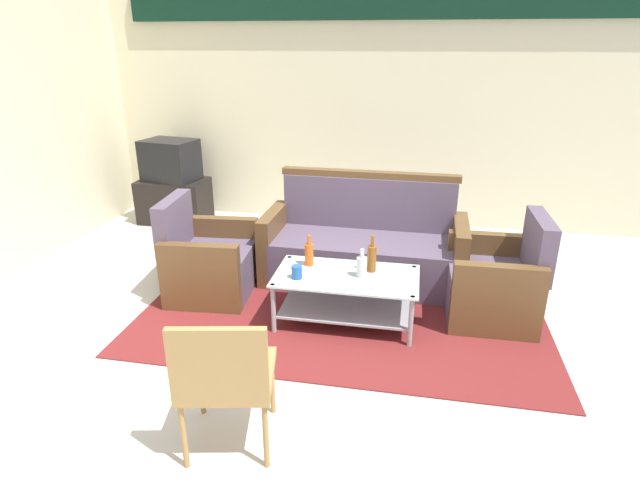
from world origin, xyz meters
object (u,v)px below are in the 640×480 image
object	(u,v)px
tv_stand	(175,201)
television	(170,160)
armchair_right	(495,284)
bottle_brown	(372,258)
coffee_table	(346,291)
wicker_chair	(225,374)
armchair_left	(208,263)
couch	(364,248)
cup	(297,272)
bottle_clear	(362,266)
bottle_orange	(309,254)

from	to	relation	value
tv_stand	television	xyz separation A→B (m)	(0.00, 0.00, 0.50)
tv_stand	armchair_right	bearing A→B (deg)	-25.70
bottle_brown	coffee_table	bearing A→B (deg)	-148.77
coffee_table	wicker_chair	size ratio (longest dim) A/B	1.31
armchair_left	couch	bearing A→B (deg)	107.23
coffee_table	cup	size ratio (longest dim) A/B	11.00
couch	bottle_clear	distance (m)	0.83
coffee_table	tv_stand	bearing A→B (deg)	139.79
cup	television	bearing A→B (deg)	133.48
television	couch	bearing A→B (deg)	163.79
armchair_right	television	size ratio (longest dim) A/B	1.27
bottle_orange	television	distance (m)	2.83
bottle_orange	television	size ratio (longest dim) A/B	0.38
bottle_brown	bottle_orange	distance (m)	0.50
couch	cup	size ratio (longest dim) A/B	18.14
cup	television	size ratio (longest dim) A/B	0.15
couch	bottle_clear	world-z (taller)	couch
armchair_left	cup	distance (m)	0.99
couch	tv_stand	distance (m)	2.74
bottle_clear	wicker_chair	distance (m)	1.56
couch	bottle_brown	size ratio (longest dim) A/B	6.14
couch	armchair_left	distance (m)	1.40
television	cup	bearing A→B (deg)	143.95
armchair_left	coffee_table	bearing A→B (deg)	72.68
bottle_orange	television	xyz separation A→B (m)	(-2.08, 1.90, 0.25)
bottle_orange	coffee_table	bearing A→B (deg)	-22.93
armchair_right	television	distance (m)	3.97
armchair_left	armchair_right	distance (m)	2.40
tv_stand	wicker_chair	xyz separation A→B (m)	(1.98, -3.49, 0.23)
armchair_right	television	xyz separation A→B (m)	(-3.55, 1.71, 0.47)
armchair_left	bottle_orange	distance (m)	0.97
bottle_clear	bottle_orange	world-z (taller)	bottle_orange
bottle_brown	cup	xyz separation A→B (m)	(-0.54, -0.23, -0.06)
armchair_left	bottle_brown	bearing A→B (deg)	78.63
armchair_right	cup	xyz separation A→B (m)	(-1.51, -0.44, 0.17)
coffee_table	television	world-z (taller)	television
bottle_orange	wicker_chair	world-z (taller)	wicker_chair
couch	bottle_orange	xyz separation A→B (m)	(-0.37, -0.67, 0.19)
coffee_table	couch	bearing A→B (deg)	86.27
cup	tv_stand	xyz separation A→B (m)	(-2.04, 2.15, -0.20)
armchair_right	cup	bearing A→B (deg)	105.49
coffee_table	bottle_brown	world-z (taller)	bottle_brown
armchair_left	armchair_right	world-z (taller)	same
bottle_brown	television	world-z (taller)	television
bottle_brown	tv_stand	distance (m)	3.23
armchair_right	coffee_table	bearing A→B (deg)	104.68
bottle_clear	television	bearing A→B (deg)	141.05
bottle_clear	cup	distance (m)	0.49
tv_stand	television	size ratio (longest dim) A/B	1.19
bottle_brown	wicker_chair	xyz separation A→B (m)	(-0.60, -1.58, -0.03)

